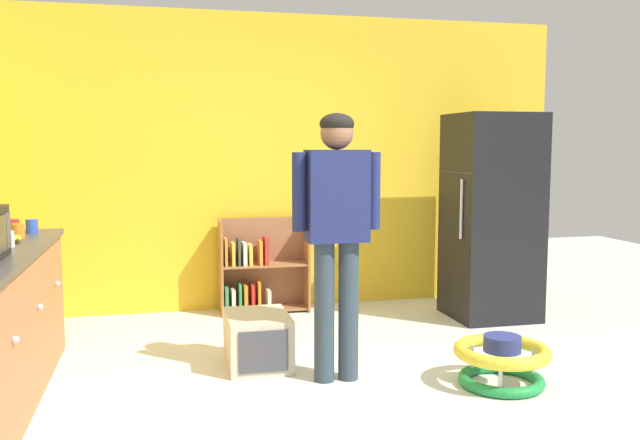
% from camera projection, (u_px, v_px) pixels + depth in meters
% --- Properties ---
extents(ground_plane, '(12.00, 12.00, 0.00)m').
position_uv_depth(ground_plane, '(361.00, 390.00, 4.17)').
color(ground_plane, silver).
rests_on(ground_plane, ground).
extents(back_wall, '(5.20, 0.06, 2.70)m').
position_uv_depth(back_wall, '(290.00, 163.00, 6.28)').
color(back_wall, yellow).
rests_on(back_wall, ground).
extents(refrigerator, '(0.73, 0.68, 1.78)m').
position_uv_depth(refrigerator, '(491.00, 217.00, 5.88)').
color(refrigerator, black).
rests_on(refrigerator, ground).
extents(bookshelf, '(0.80, 0.28, 0.85)m').
position_uv_depth(bookshelf, '(258.00, 271.00, 6.13)').
color(bookshelf, '#9C663A').
rests_on(bookshelf, ground).
extents(standing_person, '(0.57, 0.22, 1.71)m').
position_uv_depth(standing_person, '(337.00, 221.00, 4.25)').
color(standing_person, '#303F4B').
rests_on(standing_person, ground).
extents(baby_walker, '(0.60, 0.60, 0.32)m').
position_uv_depth(baby_walker, '(502.00, 361.00, 4.24)').
color(baby_walker, '#219043').
rests_on(baby_walker, ground).
extents(pet_carrier, '(0.42, 0.55, 0.36)m').
position_uv_depth(pet_carrier, '(258.00, 340.00, 4.62)').
color(pet_carrier, beige).
rests_on(pet_carrier, ground).
extents(banana_bunch, '(0.12, 0.16, 0.04)m').
position_uv_depth(banana_bunch, '(16.00, 238.00, 4.22)').
color(banana_bunch, yellow).
rests_on(banana_bunch, kitchen_counter).
extents(blue_cup, '(0.08, 0.08, 0.09)m').
position_uv_depth(blue_cup, '(32.00, 226.00, 4.68)').
color(blue_cup, blue).
rests_on(blue_cup, kitchen_counter).
extents(orange_cup, '(0.08, 0.08, 0.09)m').
position_uv_depth(orange_cup, '(18.00, 231.00, 4.42)').
color(orange_cup, orange).
rests_on(orange_cup, kitchen_counter).
extents(red_cup, '(0.08, 0.08, 0.09)m').
position_uv_depth(red_cup, '(13.00, 226.00, 4.70)').
color(red_cup, red).
rests_on(red_cup, kitchen_counter).
extents(white_cup, '(0.08, 0.08, 0.09)m').
position_uv_depth(white_cup, '(7.00, 239.00, 4.02)').
color(white_cup, white).
rests_on(white_cup, kitchen_counter).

